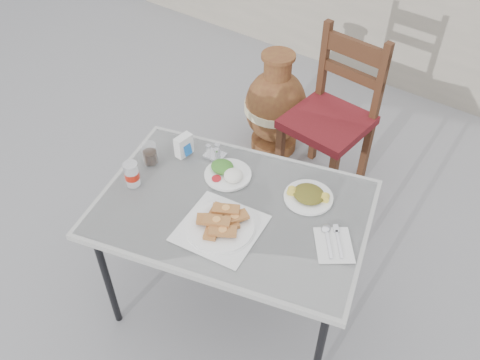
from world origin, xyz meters
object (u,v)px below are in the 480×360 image
Objects in this scene: pide_plate at (220,223)px; condiment_caddy at (215,153)px; soda_can at (132,174)px; salad_rice_plate at (227,172)px; terracotta_urn at (276,107)px; cafe_table at (233,214)px; chair at (332,116)px; napkin_holder at (184,146)px; cola_glass at (150,155)px; salad_chopped_plate at (309,195)px.

condiment_caddy is (-0.31, 0.36, -0.01)m from pide_plate.
soda_can is 1.15× the size of condiment_caddy.
soda_can is at bearing -136.13° from salad_rice_plate.
condiment_caddy is at bearing -74.74° from terracotta_urn.
cafe_table is 0.21m from salad_rice_plate.
terracotta_urn is (-0.09, 1.37, -0.45)m from soda_can.
terracotta_urn is (-0.47, 0.11, -0.19)m from chair.
chair is (-0.11, 1.24, -0.23)m from pide_plate.
cafe_table is 0.16m from pide_plate.
terracotta_urn reaches higher than cafe_table.
soda_can is (-0.49, -0.02, 0.03)m from pide_plate.
pide_plate is 1.53m from terracotta_urn.
napkin_holder reaches higher than salad_rice_plate.
cola_glass is (-0.50, 0.00, 0.10)m from cafe_table.
salad_chopped_plate is (0.39, 0.10, -0.00)m from salad_rice_plate.
salad_chopped_plate is 2.08× the size of condiment_caddy.
cafe_table is 0.35m from salad_chopped_plate.
chair is at bearing 86.19° from salad_rice_plate.
napkin_holder reaches higher than cola_glass.
salad_rice_plate is 1.82× the size of soda_can.
soda_can is at bearing -150.41° from salad_chopped_plate.
soda_can reaches higher than salad_chopped_plate.
napkin_holder reaches higher than salad_chopped_plate.
salad_rice_plate is at bearing 5.86° from napkin_holder.
chair is (0.20, 0.89, -0.22)m from condiment_caddy.
soda_can reaches higher than terracotta_urn.
condiment_caddy reaches higher than terracotta_urn.
condiment_caddy is (-0.52, -0.02, 0.01)m from salad_chopped_plate.
napkin_holder is at bearing -103.65° from chair.
napkin_holder is (-0.41, 0.14, 0.11)m from cafe_table.
salad_chopped_plate reaches higher than terracotta_urn.
pide_plate is 0.47m from condiment_caddy.
cafe_table is 1.37m from terracotta_urn.
napkin_holder is (0.05, 0.30, -0.01)m from soda_can.
salad_chopped_plate is (0.25, 0.24, 0.07)m from cafe_table.
terracotta_urn is at bearing 93.65° from soda_can.
condiment_caddy is (-0.27, 0.22, 0.08)m from cafe_table.
pide_plate is (0.04, -0.14, 0.08)m from cafe_table.
cola_glass reaches higher than condiment_caddy.
terracotta_urn is at bearing 110.79° from salad_rice_plate.
cafe_table is 12.75× the size of condiment_caddy.
terracotta_urn is (-0.41, 1.07, -0.40)m from salad_rice_plate.
cola_glass is 0.98× the size of napkin_holder.
terracotta_urn is at bearing 129.20° from salad_chopped_plate.
salad_rice_plate is 0.22× the size of chair.
salad_chopped_plate is at bearing -50.80° from terracotta_urn.
salad_chopped_plate is 0.22× the size of chair.
terracotta_urn is at bearing 102.90° from napkin_holder.
pide_plate is at bearing -79.54° from chair.
cola_glass is (-0.04, 0.16, -0.02)m from soda_can.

